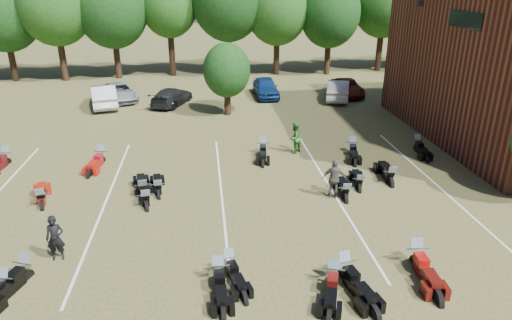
{
  "coord_description": "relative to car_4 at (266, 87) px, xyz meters",
  "views": [
    {
      "loc": [
        -3.57,
        -15.22,
        9.11
      ],
      "look_at": [
        -1.34,
        4.0,
        1.2
      ],
      "focal_mm": 32.0,
      "sensor_mm": 36.0,
      "label": 1
    }
  ],
  "objects": [
    {
      "name": "ground",
      "position": [
        -1.31,
        -20.18,
        -0.75
      ],
      "size": [
        160.0,
        160.0,
        0.0
      ],
      "primitive_type": "plane",
      "color": "brown",
      "rests_on": "ground"
    },
    {
      "name": "car_1",
      "position": [
        -12.24,
        -1.46,
        0.05
      ],
      "size": [
        2.8,
        5.15,
        1.61
      ],
      "primitive_type": "imported",
      "rotation": [
        0.0,
        0.0,
        3.38
      ],
      "color": "silver",
      "rests_on": "ground"
    },
    {
      "name": "car_2",
      "position": [
        -11.42,
        0.18,
        -0.1
      ],
      "size": [
        3.83,
        5.15,
        1.3
      ],
      "primitive_type": "imported",
      "rotation": [
        0.0,
        0.0,
        0.4
      ],
      "color": "gray",
      "rests_on": "ground"
    },
    {
      "name": "car_3",
      "position": [
        -7.3,
        -1.63,
        -0.11
      ],
      "size": [
        3.36,
        4.75,
        1.28
      ],
      "primitive_type": "imported",
      "rotation": [
        0.0,
        0.0,
        2.74
      ],
      "color": "black",
      "rests_on": "ground"
    },
    {
      "name": "car_4",
      "position": [
        0.0,
        0.0,
        0.0
      ],
      "size": [
        1.82,
        4.44,
        1.51
      ],
      "primitive_type": "imported",
      "rotation": [
        0.0,
        0.0,
        0.01
      ],
      "color": "navy",
      "rests_on": "ground"
    },
    {
      "name": "car_5",
      "position": [
        5.47,
        -1.51,
        0.01
      ],
      "size": [
        2.9,
        4.89,
        1.52
      ],
      "primitive_type": "imported",
      "rotation": [
        0.0,
        0.0,
        2.84
      ],
      "color": "#A4A4A0",
      "rests_on": "ground"
    },
    {
      "name": "car_6",
      "position": [
        6.6,
        -0.3,
        -0.11
      ],
      "size": [
        2.43,
        4.73,
        1.28
      ],
      "primitive_type": "imported",
      "rotation": [
        0.0,
        0.0,
        -0.07
      ],
      "color": "#5F1105",
      "rests_on": "ground"
    },
    {
      "name": "car_7",
      "position": [
        12.52,
        -0.91,
        0.01
      ],
      "size": [
        3.82,
        5.67,
        1.53
      ],
      "primitive_type": "imported",
      "rotation": [
        0.0,
        0.0,
        3.49
      ],
      "color": "#3B3C40",
      "rests_on": "ground"
    },
    {
      "name": "person_black",
      "position": [
        -10.11,
        -21.43,
        0.07
      ],
      "size": [
        0.62,
        0.43,
        1.65
      ],
      "primitive_type": "imported",
      "rotation": [
        0.0,
        0.0,
        0.06
      ],
      "color": "black",
      "rests_on": "ground"
    },
    {
      "name": "person_green",
      "position": [
        -0.1,
        -12.44,
        0.1
      ],
      "size": [
        1.05,
        1.05,
        1.72
      ],
      "primitive_type": "imported",
      "rotation": [
        0.0,
        0.0,
        3.91
      ],
      "color": "#266526",
      "rests_on": "ground"
    },
    {
      "name": "person_grey",
      "position": [
        0.57,
        -17.93,
        0.13
      ],
      "size": [
        1.12,
        0.71,
        1.77
      ],
      "primitive_type": "imported",
      "rotation": [
        0.0,
        0.0,
        2.85
      ],
      "color": "#514B45",
      "rests_on": "ground"
    },
    {
      "name": "motorcycle_0",
      "position": [
        -11.21,
        -23.27,
        -0.75
      ],
      "size": [
        1.08,
        2.45,
        1.32
      ],
      "primitive_type": null,
      "rotation": [
        0.0,
        0.0,
        -0.14
      ],
      "color": "black",
      "rests_on": "ground"
    },
    {
      "name": "motorcycle_1",
      "position": [
        -10.83,
        -22.53,
        -0.75
      ],
      "size": [
        1.48,
        2.45,
        1.3
      ],
      "primitive_type": null,
      "rotation": [
        0.0,
        0.0,
        -0.34
      ],
      "color": "black",
      "rests_on": "ground"
    },
    {
      "name": "motorcycle_2",
      "position": [
        -4.29,
        -22.88,
        -0.75
      ],
      "size": [
        1.11,
        2.17,
        1.16
      ],
      "primitive_type": null,
      "rotation": [
        0.0,
        0.0,
        0.23
      ],
      "color": "black",
      "rests_on": "ground"
    },
    {
      "name": "motorcycle_3",
      "position": [
        -4.68,
        -23.36,
        -0.75
      ],
      "size": [
        0.82,
        2.3,
        1.27
      ],
      "primitive_type": null,
      "rotation": [
        0.0,
        0.0,
        0.04
      ],
      "color": "black",
      "rests_on": "ground"
    },
    {
      "name": "motorcycle_4",
      "position": [
        -0.66,
        -23.71,
        -0.75
      ],
      "size": [
        1.25,
        2.57,
        1.38
      ],
      "primitive_type": null,
      "rotation": [
        0.0,
        0.0,
        0.2
      ],
      "color": "black",
      "rests_on": "ground"
    },
    {
      "name": "motorcycle_5",
      "position": [
        -1.11,
        -23.92,
        -0.75
      ],
      "size": [
        1.42,
        2.38,
        1.26
      ],
      "primitive_type": null,
      "rotation": [
        0.0,
        0.0,
        -0.33
      ],
      "color": "black",
      "rests_on": "ground"
    },
    {
      "name": "motorcycle_6",
      "position": [
        1.93,
        -23.24,
        -0.75
      ],
      "size": [
        0.97,
        2.56,
        1.4
      ],
      "primitive_type": null,
      "rotation": [
        0.0,
        0.0,
        -0.07
      ],
      "color": "#470D0A",
      "rests_on": "ground"
    },
    {
      "name": "motorcycle_7",
      "position": [
        -11.85,
        -17.49,
        -0.75
      ],
      "size": [
        1.37,
        2.48,
        1.32
      ],
      "primitive_type": null,
      "rotation": [
        0.0,
        0.0,
        3.42
      ],
      "color": "#97190B",
      "rests_on": "ground"
    },
    {
      "name": "motorcycle_8",
      "position": [
        -7.72,
        -17.08,
        -0.75
      ],
      "size": [
        1.16,
        2.45,
        1.31
      ],
      "primitive_type": null,
      "rotation": [
        0.0,
        0.0,
        3.32
      ],
      "color": "black",
      "rests_on": "ground"
    },
    {
      "name": "motorcycle_9",
      "position": [
        -7.48,
        -18.08,
        -0.75
      ],
      "size": [
        1.17,
        2.44,
        1.3
      ],
      "primitive_type": null,
      "rotation": [
        0.0,
        0.0,
        3.33
      ],
      "color": "black",
      "rests_on": "ground"
    },
    {
      "name": "motorcycle_10",
      "position": [
        -7.07,
        -17.02,
        -0.75
      ],
      "size": [
        0.98,
        2.26,
        1.22
      ],
      "primitive_type": null,
      "rotation": [
        0.0,
        0.0,
        3.27
      ],
      "color": "black",
      "rests_on": "ground"
    },
    {
      "name": "motorcycle_11",
      "position": [
        1.01,
        -18.35,
        -0.75
      ],
      "size": [
        0.94,
        2.28,
        1.24
      ],
      "primitive_type": null,
      "rotation": [
        0.0,
        0.0,
        3.04
      ],
      "color": "black",
      "rests_on": "ground"
    },
    {
      "name": "motorcycle_12",
      "position": [
        1.92,
        -17.44,
        -0.75
      ],
      "size": [
        1.02,
        2.18,
        1.17
      ],
      "primitive_type": null,
      "rotation": [
        0.0,
        0.0,
        2.97
      ],
      "color": "black",
      "rests_on": "ground"
    },
    {
      "name": "motorcycle_13",
      "position": [
        3.56,
        -17.04,
        -0.75
      ],
      "size": [
        1.02,
        2.55,
        1.38
      ],
      "primitive_type": null,
      "rotation": [
        0.0,
        0.0,
        3.05
      ],
      "color": "black",
      "rests_on": "ground"
    },
    {
      "name": "motorcycle_14",
      "position": [
        -15.16,
        -12.38,
        -0.75
      ],
      "size": [
        1.09,
        2.48,
        1.34
      ],
      "primitive_type": null,
      "rotation": [
        0.0,
        0.0,
        -0.14
      ],
      "color": "#42090D",
      "rests_on": "ground"
    },
    {
      "name": "motorcycle_15",
      "position": [
        -10.32,
        -12.73,
        -0.75
      ],
      "size": [
        1.11,
        2.48,
        1.33
      ],
      "primitive_type": null,
      "rotation": [
        0.0,
        0.0,
        -0.15
      ],
      "color": "#9B130B",
      "rests_on": "ground"
    },
    {
      "name": "motorcycle_18",
      "position": [
        -1.83,
        -12.42,
        -0.75
      ],
      "size": [
        1.05,
        2.42,
        1.31
      ],
      "primitive_type": null,
      "rotation": [
        0.0,
        0.0,
        -0.13
      ],
      "color": "black",
      "rests_on": "ground"
    },
    {
      "name": "motorcycle_19",
      "position": [
        3.01,
        -12.9,
        -0.75
      ],
      "size": [
        1.24,
        2.46,
        1.31
      ],
      "primitive_type": null,
      "rotation": [
        0.0,
        0.0,
        -0.22
      ],
      "color": "black",
      "rests_on": "ground"
    },
    {
      "name": "motorcycle_20",
      "position": [
        6.74,
        -12.85,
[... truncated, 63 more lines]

